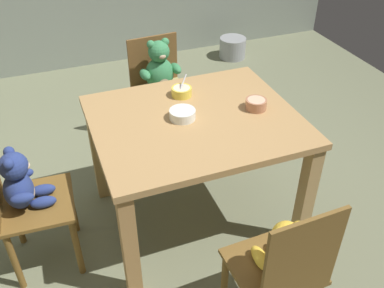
% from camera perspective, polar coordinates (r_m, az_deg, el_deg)
% --- Properties ---
extents(ground_plane, '(5.20, 5.20, 0.04)m').
position_cam_1_polar(ground_plane, '(2.88, 0.36, -9.70)').
color(ground_plane, '#6F7357').
extents(dining_table, '(1.14, 0.96, 0.76)m').
position_cam_1_polar(dining_table, '(2.46, 0.41, 0.95)').
color(dining_table, '#AD8450').
rests_on(dining_table, ground_plane).
extents(teddy_chair_near_left, '(0.41, 0.42, 0.94)m').
position_cam_1_polar(teddy_chair_near_left, '(2.41, -21.74, -5.76)').
color(teddy_chair_near_left, brown).
rests_on(teddy_chair_near_left, ground_plane).
extents(teddy_chair_far_center, '(0.45, 0.44, 0.87)m').
position_cam_1_polar(teddy_chair_far_center, '(3.23, -4.13, 8.39)').
color(teddy_chair_far_center, brown).
rests_on(teddy_chair_far_center, ground_plane).
extents(teddy_chair_near_front, '(0.40, 0.37, 0.90)m').
position_cam_1_polar(teddy_chair_near_front, '(1.99, 11.77, -15.10)').
color(teddy_chair_near_front, brown).
rests_on(teddy_chair_near_front, ground_plane).
extents(porridge_bowl_white_center, '(0.15, 0.15, 0.05)m').
position_cam_1_polar(porridge_bowl_white_center, '(2.37, -1.28, 3.99)').
color(porridge_bowl_white_center, white).
rests_on(porridge_bowl_white_center, dining_table).
extents(porridge_bowl_yellow_far_center, '(0.12, 0.12, 0.11)m').
position_cam_1_polar(porridge_bowl_yellow_far_center, '(2.59, -1.39, 7.00)').
color(porridge_bowl_yellow_far_center, yellow).
rests_on(porridge_bowl_yellow_far_center, dining_table).
extents(porridge_bowl_terracotta_near_right, '(0.12, 0.12, 0.06)m').
position_cam_1_polar(porridge_bowl_terracotta_near_right, '(2.49, 8.48, 5.29)').
color(porridge_bowl_terracotta_near_right, '#B47553').
rests_on(porridge_bowl_terracotta_near_right, dining_table).
extents(metal_pail, '(0.29, 0.29, 0.22)m').
position_cam_1_polar(metal_pail, '(4.90, 5.40, 12.60)').
color(metal_pail, '#93969B').
rests_on(metal_pail, ground_plane).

